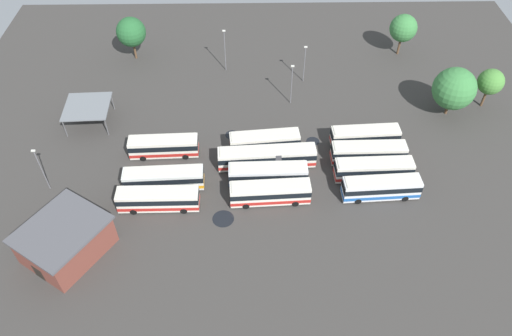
% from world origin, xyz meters
% --- Properties ---
extents(ground_plane, '(110.05, 110.05, 0.00)m').
position_xyz_m(ground_plane, '(0.00, 0.00, 0.00)').
color(ground_plane, '#383533').
extents(bus_row0_slot0, '(11.03, 3.17, 3.45)m').
position_xyz_m(bus_row0_slot0, '(-15.75, -6.33, 1.82)').
color(bus_row0_slot0, silver).
rests_on(bus_row0_slot0, ground_plane).
extents(bus_row0_slot1, '(11.53, 2.72, 3.45)m').
position_xyz_m(bus_row0_slot1, '(-15.64, -2.60, 1.82)').
color(bus_row0_slot1, silver).
rests_on(bus_row0_slot1, ground_plane).
extents(bus_row0_slot2, '(11.74, 2.93, 3.45)m').
position_xyz_m(bus_row0_slot2, '(-15.77, 1.02, 1.82)').
color(bus_row0_slot2, silver).
rests_on(bus_row0_slot2, ground_plane).
extents(bus_row0_slot3, '(11.35, 3.19, 3.45)m').
position_xyz_m(bus_row0_slot3, '(-16.18, 4.74, 1.82)').
color(bus_row0_slot3, silver).
rests_on(bus_row0_slot3, ground_plane).
extents(bus_row1_slot0, '(11.26, 3.60, 3.45)m').
position_xyz_m(bus_row1_slot0, '(0.39, -5.34, 1.82)').
color(bus_row1_slot0, silver).
rests_on(bus_row1_slot0, ground_plane).
extents(bus_row1_slot1, '(15.16, 3.43, 3.45)m').
position_xyz_m(bus_row1_slot1, '(0.08, -1.88, 1.83)').
color(bus_row1_slot1, silver).
rests_on(bus_row1_slot1, ground_plane).
extents(bus_row1_slot2, '(11.71, 2.79, 3.45)m').
position_xyz_m(bus_row1_slot2, '(0.11, 1.78, 1.82)').
color(bus_row1_slot2, silver).
rests_on(bus_row1_slot2, ground_plane).
extents(bus_row1_slot3, '(11.64, 3.15, 3.45)m').
position_xyz_m(bus_row1_slot3, '(-0.09, 5.41, 1.82)').
color(bus_row1_slot3, silver).
rests_on(bus_row1_slot3, ground_plane).
extents(bus_row2_slot0, '(10.88, 2.98, 3.45)m').
position_xyz_m(bus_row2_slot0, '(16.28, -4.55, 1.82)').
color(bus_row2_slot0, silver).
rests_on(bus_row2_slot0, ground_plane).
extents(bus_row2_slot2, '(11.82, 3.09, 3.45)m').
position_xyz_m(bus_row2_slot2, '(15.47, 2.38, 1.82)').
color(bus_row2_slot2, silver).
rests_on(bus_row2_slot2, ground_plane).
extents(bus_row2_slot3, '(11.55, 2.68, 3.45)m').
position_xyz_m(bus_row2_slot3, '(15.79, 6.33, 1.82)').
color(bus_row2_slot3, silver).
rests_on(bus_row2_slot3, ground_plane).
extents(depot_building, '(13.15, 13.55, 4.93)m').
position_xyz_m(depot_building, '(26.84, 13.68, 2.48)').
color(depot_building, brown).
rests_on(depot_building, ground_plane).
extents(maintenance_shelter, '(7.66, 7.73, 3.57)m').
position_xyz_m(maintenance_shelter, '(29.76, -12.71, 3.38)').
color(maintenance_shelter, slate).
rests_on(maintenance_shelter, ground_plane).
extents(lamp_post_near_entrance, '(0.56, 0.28, 7.42)m').
position_xyz_m(lamp_post_near_entrance, '(-7.43, -24.10, 4.12)').
color(lamp_post_near_entrance, slate).
rests_on(lamp_post_near_entrance, ground_plane).
extents(lamp_post_by_building, '(0.56, 0.28, 7.87)m').
position_xyz_m(lamp_post_by_building, '(-4.61, -17.50, 4.35)').
color(lamp_post_by_building, slate).
rests_on(lamp_post_by_building, ground_plane).
extents(lamp_post_far_corner, '(0.56, 0.28, 7.87)m').
position_xyz_m(lamp_post_far_corner, '(32.64, 2.40, 4.35)').
color(lamp_post_far_corner, slate).
rests_on(lamp_post_far_corner, ground_plane).
extents(lamp_post_mid_lot, '(0.56, 0.28, 8.55)m').
position_xyz_m(lamp_post_mid_lot, '(7.20, -27.95, 4.69)').
color(lamp_post_mid_lot, slate).
rests_on(lamp_post_mid_lot, ground_plane).
extents(tree_west_edge, '(4.42, 4.42, 7.33)m').
position_xyz_m(tree_west_edge, '(-38.46, -16.17, 5.09)').
color(tree_west_edge, brown).
rests_on(tree_west_edge, ground_plane).
extents(tree_northeast, '(5.28, 5.28, 8.35)m').
position_xyz_m(tree_northeast, '(-27.27, -33.11, 5.69)').
color(tree_northeast, brown).
rests_on(tree_northeast, ground_plane).
extents(tree_northwest, '(5.62, 5.62, 8.59)m').
position_xyz_m(tree_northwest, '(25.21, -32.43, 5.76)').
color(tree_northwest, brown).
rests_on(tree_northwest, ground_plane).
extents(tree_east_edge, '(7.17, 7.17, 8.86)m').
position_xyz_m(tree_east_edge, '(-31.53, -14.13, 5.27)').
color(tree_east_edge, brown).
rests_on(tree_east_edge, ground_plane).
extents(puddle_back_corner, '(2.29, 2.29, 0.01)m').
position_xyz_m(puddle_back_corner, '(5.68, -9.10, 0.00)').
color(puddle_back_corner, black).
rests_on(puddle_back_corner, ground_plane).
extents(puddle_front_lane, '(3.09, 3.09, 0.01)m').
position_xyz_m(puddle_front_lane, '(6.63, 8.60, 0.00)').
color(puddle_front_lane, black).
rests_on(puddle_front_lane, ground_plane).
extents(puddle_centre_drain, '(2.18, 2.18, 0.01)m').
position_xyz_m(puddle_centre_drain, '(-7.62, -7.28, 0.00)').
color(puddle_centre_drain, black).
rests_on(puddle_centre_drain, ground_plane).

